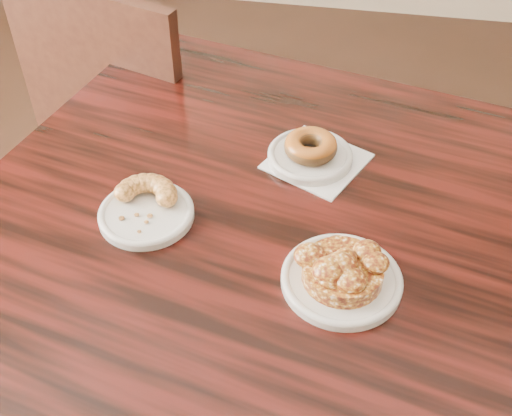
% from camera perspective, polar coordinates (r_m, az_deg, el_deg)
% --- Properties ---
extents(cafe_table, '(1.19, 1.19, 0.75)m').
position_cam_1_polar(cafe_table, '(1.30, 0.62, -13.45)').
color(cafe_table, black).
rests_on(cafe_table, floor).
extents(chair_far, '(0.61, 0.61, 0.90)m').
position_cam_1_polar(chair_far, '(1.77, -8.54, 7.83)').
color(chair_far, black).
rests_on(chair_far, floor).
extents(napkin, '(0.20, 0.20, 0.00)m').
position_cam_1_polar(napkin, '(1.13, 5.43, 4.16)').
color(napkin, white).
rests_on(napkin, cafe_table).
extents(plate_donut, '(0.15, 0.15, 0.01)m').
position_cam_1_polar(plate_donut, '(1.13, 4.82, 4.61)').
color(plate_donut, silver).
rests_on(plate_donut, napkin).
extents(plate_cruller, '(0.15, 0.15, 0.01)m').
position_cam_1_polar(plate_cruller, '(1.04, -9.72, -0.55)').
color(plate_cruller, silver).
rests_on(plate_cruller, cafe_table).
extents(plate_fritter, '(0.18, 0.18, 0.01)m').
position_cam_1_polar(plate_fritter, '(0.94, 7.60, -6.37)').
color(plate_fritter, silver).
rests_on(plate_fritter, cafe_table).
extents(glazed_donut, '(0.09, 0.09, 0.03)m').
position_cam_1_polar(glazed_donut, '(1.12, 4.89, 5.50)').
color(glazed_donut, '#934415').
rests_on(glazed_donut, plate_donut).
extents(apple_fritter, '(0.16, 0.16, 0.04)m').
position_cam_1_polar(apple_fritter, '(0.92, 7.75, -5.36)').
color(apple_fritter, '#441307').
rests_on(apple_fritter, plate_fritter).
extents(cruller_fragment, '(0.12, 0.12, 0.03)m').
position_cam_1_polar(cruller_fragment, '(1.02, -9.86, 0.34)').
color(cruller_fragment, brown).
rests_on(cruller_fragment, plate_cruller).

